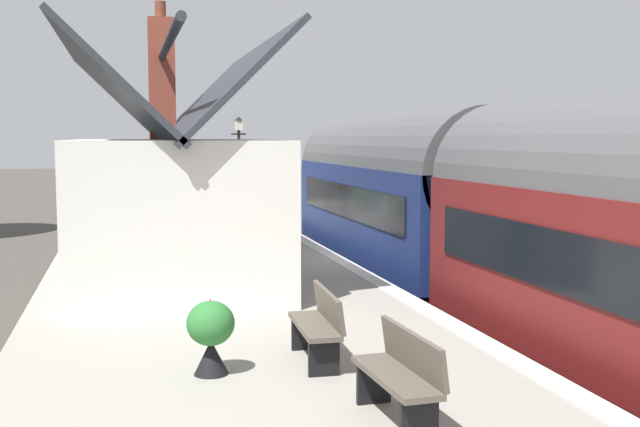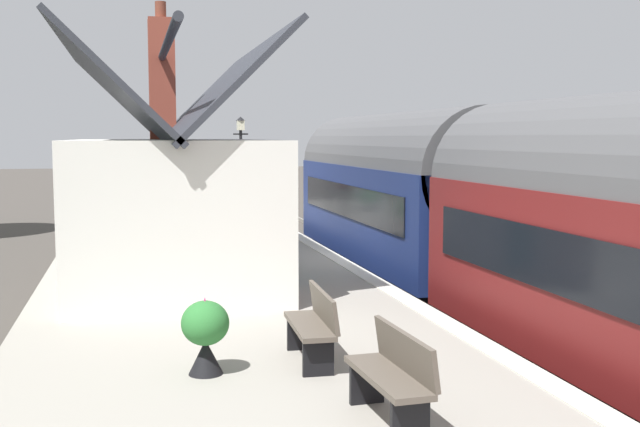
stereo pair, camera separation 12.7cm
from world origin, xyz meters
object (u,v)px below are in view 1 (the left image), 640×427
planter_bench_right (209,218)px  bench_mid_platform (319,323)px  planter_corner_building (180,202)px  lamp_post_platform (239,147)px  bench_near_building (401,373)px  station_building (170,200)px  planter_under_sign (211,333)px  planter_edge_near (151,209)px  train (488,216)px  station_sign_board (259,188)px

planter_bench_right → bench_mid_platform: bearing=179.7°
planter_corner_building → planter_bench_right: 5.30m
lamp_post_platform → planter_bench_right: bearing=159.5°
planter_corner_building → planter_bench_right: (-5.28, -0.46, -0.03)m
bench_near_building → station_building: bearing=11.0°
bench_mid_platform → planter_under_sign: (-0.17, 1.32, 0.00)m
bench_mid_platform → planter_edge_near: 16.27m
train → station_building: bearing=70.9°
station_building → bench_mid_platform: (-6.47, -1.39, -1.02)m
bench_mid_platform → planter_bench_right: 13.10m
bench_mid_platform → station_building: bearing=12.1°
train → station_building: (2.02, 5.81, 0.27)m
bench_near_building → planter_corner_building: bearing=1.9°
planter_edge_near → station_sign_board: (-1.88, -3.17, 0.76)m
station_sign_board → planter_edge_near: bearing=59.3°
planter_edge_near → planter_under_sign: bearing=-179.5°
planter_under_sign → lamp_post_platform: (17.09, -2.82, 1.92)m
station_building → planter_under_sign: bearing=-179.4°
bench_mid_platform → planter_edge_near: size_ratio=1.82×
train → planter_bench_right: train is taller
bench_mid_platform → planter_corner_building: bearing=1.2°
bench_near_building → station_sign_board: station_sign_board is taller
planter_under_sign → station_sign_board: bearing=-11.8°
station_building → planter_corner_building: station_building is taller
planter_edge_near → planter_bench_right: size_ratio=0.95×
planter_bench_right → bench_near_building: bearing=-179.2°
bench_mid_platform → lamp_post_platform: bearing=-5.0°
planter_edge_near → train: bearing=-153.4°
bench_mid_platform → planter_bench_right: size_ratio=1.73×
station_building → planter_bench_right: size_ratio=9.59×
lamp_post_platform → station_sign_board: 2.87m
planter_edge_near → station_building: bearing=-179.6°
planter_edge_near → planter_under_sign: planter_under_sign is taller
planter_bench_right → planter_edge_near: bearing=26.0°
station_building → lamp_post_platform: bearing=-15.4°
bench_near_building → lamp_post_platform: lamp_post_platform is taller
bench_near_building → bench_mid_platform: bearing=7.3°
bench_near_building → planter_edge_near: 18.40m
train → planter_edge_near: (11.75, 5.88, -0.80)m
train → bench_near_building: size_ratio=14.11×
bench_mid_platform → planter_corner_building: size_ratio=1.58×
planter_corner_building → station_sign_board: size_ratio=0.57×
station_building → planter_bench_right: (6.63, -1.45, -1.08)m
train → planter_corner_building: (13.92, 4.82, -0.78)m
bench_near_building → bench_mid_platform: (2.12, 0.27, 0.00)m
train → bench_near_building: bearing=147.7°
bench_mid_platform → planter_under_sign: bearing=97.4°
train → lamp_post_platform: 12.86m
station_building → planter_edge_near: (9.73, 0.07, -1.07)m
bench_near_building → planter_edge_near: bearing=5.4°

